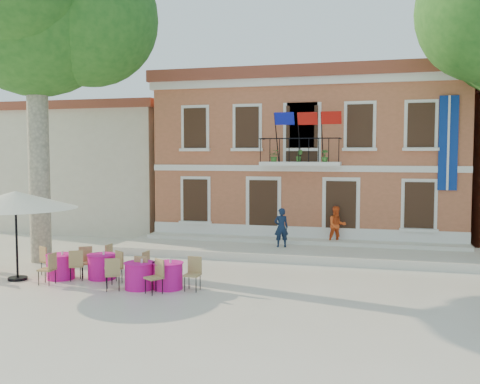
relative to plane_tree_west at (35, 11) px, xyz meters
name	(u,v)px	position (x,y,z in m)	size (l,w,h in m)	color
ground	(211,278)	(6.73, -0.90, -8.89)	(90.00, 90.00, 0.00)	beige
main_building	(313,156)	(8.73, 9.09, -5.11)	(13.50, 9.59, 7.50)	#BD6644
neighbor_west	(108,166)	(-2.77, 10.10, -5.68)	(9.40, 9.40, 6.40)	beige
terrace	(295,251)	(8.73, 3.50, -8.74)	(14.00, 3.40, 0.30)	silver
plane_tree_west	(35,11)	(0.00, 0.00, 0.00)	(6.14, 6.14, 12.05)	#A59E84
patio_umbrella	(15,200)	(1.04, -2.69, -6.42)	(3.70, 3.70, 2.75)	black
pedestrian_navy	(281,228)	(8.19, 3.46, -7.84)	(0.55, 0.36, 1.51)	#101E38
pedestrian_orange	(337,225)	(10.21, 4.63, -7.83)	(0.74, 0.58, 1.52)	#EF511C
cafe_table_0	(102,265)	(3.50, -1.91, -8.47)	(1.87, 1.66, 0.95)	#D01378
cafe_table_1	(140,274)	(5.18, -2.77, -8.47)	(1.87, 1.68, 0.95)	#D01378
cafe_table_3	(61,265)	(2.27, -2.25, -8.47)	(1.87, 1.65, 0.95)	#D01378
cafe_table_4	(168,274)	(5.97, -2.57, -8.47)	(1.93, 0.90, 0.95)	#D01378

